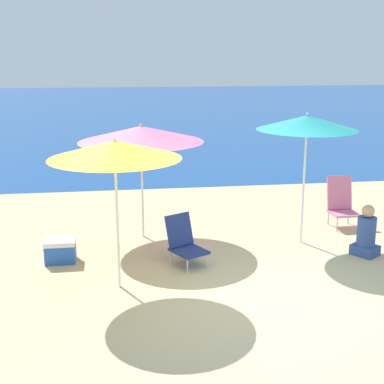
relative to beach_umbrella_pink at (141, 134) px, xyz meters
The scene contains 9 objects.
ground_plane 3.49m from the beach_umbrella_pink, 64.63° to the right, with size 60.00×60.00×0.00m, color #C6B284.
sea_water 23.44m from the beach_umbrella_pink, 86.85° to the left, with size 60.00×40.00×0.01m.
beach_umbrella_pink is the anchor object (origin of this frame).
beach_umbrella_teal 2.70m from the beach_umbrella_pink, 14.45° to the right, with size 1.62×1.62×2.17m.
beach_umbrella_yellow 2.07m from the beach_umbrella_pink, 102.09° to the right, with size 1.72×1.72×2.05m.
beach_chair_pink 3.87m from the beach_umbrella_pink, ahead, with size 0.47×0.54×0.91m.
beach_chair_navy 2.02m from the beach_umbrella_pink, 67.42° to the right, with size 0.66×0.72×0.73m.
person_seated_near 3.95m from the beach_umbrella_pink, 22.11° to the right, with size 0.47×0.49×0.82m.
cooler_box 2.30m from the beach_umbrella_pink, 143.09° to the right, with size 0.46×0.35×0.35m.
Camera 1 is at (-1.70, -6.12, 3.07)m, focal length 50.00 mm.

